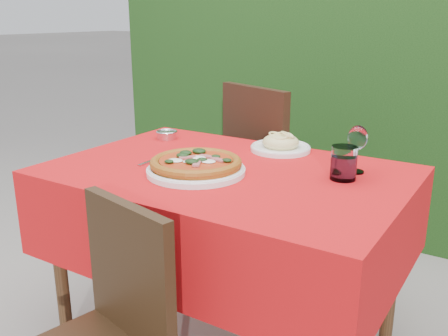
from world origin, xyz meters
The scene contains 10 objects.
hedge centered at (0.00, 1.55, 0.92)m, with size 3.20×0.55×1.78m.
dining_table centered at (0.00, 0.00, 0.60)m, with size 1.26×0.86×0.75m.
chair_near centered at (0.01, -0.64, 0.46)m, with size 0.44×0.44×0.80m.
chair_far centered at (-0.17, 0.68, 0.55)m, with size 0.56×0.56×0.96m.
pizza_plate centered at (-0.06, -0.10, 0.78)m, with size 0.41×0.41×0.06m.
pasta_plate centered at (0.05, 0.33, 0.77)m, with size 0.24×0.24×0.07m.
water_glass centered at (0.39, 0.11, 0.80)m, with size 0.09×0.09×0.11m.
wine_glass centered at (0.40, 0.21, 0.87)m, with size 0.07×0.07×0.17m.
fork centered at (-0.29, -0.08, 0.75)m, with size 0.02×0.18×0.00m, color #AFAFB6.
steel_ramekin centered at (-0.47, 0.25, 0.76)m, with size 0.09×0.09×0.03m, color silver.
Camera 1 is at (0.90, -1.46, 1.28)m, focal length 40.00 mm.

